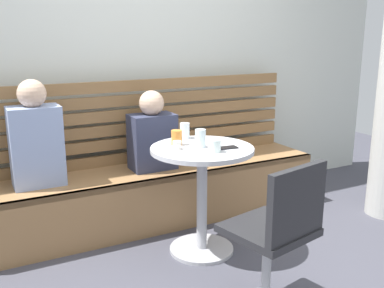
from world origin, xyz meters
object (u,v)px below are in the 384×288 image
Objects in this scene: person_child_left at (152,135)px; cup_water_clear at (185,131)px; white_chair at (278,235)px; cup_glass_short at (214,146)px; cup_tumbler_orange at (177,138)px; person_adult at (36,139)px; cafe_table at (202,179)px; cup_espresso_small at (177,145)px; phone_on_table at (227,148)px; cup_glass_tall at (200,138)px; booth_bench at (156,195)px.

person_child_left reaches higher than cup_water_clear.
white_chair is 10.63× the size of cup_glass_short.
cup_water_clear reaches higher than cup_tumbler_orange.
cup_glass_short is (0.13, -0.27, -0.01)m from cup_tumbler_orange.
person_adult is 0.85m from person_child_left.
cup_glass_short reaches higher than cafe_table.
white_chair reaches higher than cup_tumbler_orange.
cafe_table is at bearing 89.46° from white_chair.
cafe_table is 13.21× the size of cup_espresso_small.
person_adult reaches higher than cup_tumbler_orange.
phone_on_table is (0.13, 0.71, 0.28)m from white_chair.
cup_water_clear is 1.10× the size of cup_tumbler_orange.
white_chair is 7.73× the size of cup_water_clear.
cup_glass_tall is at bearing -82.34° from person_child_left.
person_adult is 5.22× the size of phone_on_table.
person_child_left reaches higher than cup_tumbler_orange.
cup_glass_tall is at bearing -95.23° from cup_water_clear.
cup_glass_short reaches higher than cup_espresso_small.
cup_tumbler_orange is (-0.13, -0.15, -0.01)m from cup_water_clear.
white_chair and cup_water_clear have the same top height.
cup_water_clear is (0.02, 1.09, 0.33)m from white_chair.
person_child_left reaches higher than booth_bench.
cup_glass_short is at bearing -43.75° from cup_espresso_small.
person_child_left is 6.08× the size of cup_tumbler_orange.
person_adult reaches higher than cup_water_clear.
person_adult is 1.29m from phone_on_table.
person_child_left is (-0.10, 0.62, 0.19)m from cafe_table.
cup_glass_short is (-0.00, -0.42, -0.02)m from cup_water_clear.
cup_glass_short is (0.02, 0.67, 0.32)m from white_chair.
phone_on_table is (0.25, -0.23, -0.05)m from cup_tumbler_orange.
booth_bench is 27.00× the size of cup_tumbler_orange.
booth_bench is at bearing 92.76° from white_chair.
person_adult reaches higher than cafe_table.
cup_espresso_small is at bearing 73.15° from phone_on_table.
cup_espresso_small reaches higher than phone_on_table.
cafe_table is at bearing 93.26° from cup_glass_short.
cup_espresso_small is (-0.18, 0.17, -0.01)m from cup_glass_short.
white_chair reaches higher than cup_espresso_small.
cup_water_clear is 0.28m from cup_glass_tall.
person_child_left is (-0.02, 0.01, 0.48)m from booth_bench.
cup_tumbler_orange is (-0.11, 0.94, 0.33)m from white_chair.
cafe_table is at bearing -8.85° from cup_espresso_small.
cafe_table is 0.30m from cup_espresso_small.
cup_glass_tall is (-0.00, 0.81, 0.34)m from white_chair.
cup_glass_tall is (0.06, -0.61, 0.58)m from booth_bench.
cup_glass_short is at bearing -64.67° from cup_tumbler_orange.
cup_water_clear reaches higher than cup_espresso_small.
cup_tumbler_orange is 0.71× the size of phone_on_table.
cup_glass_short is 1.43× the size of cup_espresso_small.
booth_bench is 1.44m from white_chair.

